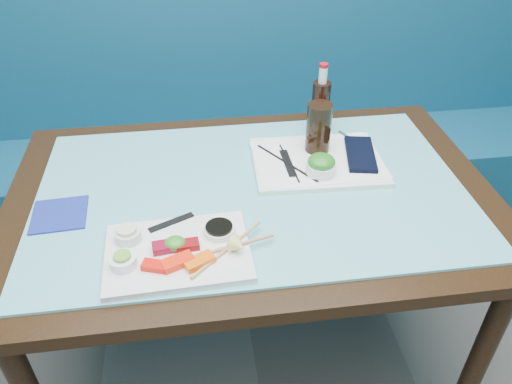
{
  "coord_description": "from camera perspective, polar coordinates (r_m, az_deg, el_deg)",
  "views": [
    {
      "loc": [
        -0.15,
        0.31,
        1.61
      ],
      "look_at": [
        0.0,
        1.38,
        0.8
      ],
      "focal_mm": 35.0,
      "sensor_mm": 36.0,
      "label": 1
    }
  ],
  "objects": [
    {
      "name": "soy_fill",
      "position": [
        1.25,
        -4.25,
        -3.99
      ],
      "size": [
        0.07,
        0.07,
        0.01
      ],
      "primitive_type": "cylinder",
      "rotation": [
        0.0,
        0.0,
        0.03
      ],
      "color": "black",
      "rests_on": "soy_dish"
    },
    {
      "name": "ramekin_wasabi",
      "position": [
        1.21,
        -14.94,
        -7.67
      ],
      "size": [
        0.08,
        0.08,
        0.03
      ],
      "primitive_type": "cylinder",
      "rotation": [
        0.0,
        0.0,
        -0.37
      ],
      "color": "white",
      "rests_on": "sashimi_plate"
    },
    {
      "name": "wasabi_fill",
      "position": [
        1.2,
        -15.07,
        -7.07
      ],
      "size": [
        0.05,
        0.05,
        0.01
      ],
      "primitive_type": "cylinder",
      "rotation": [
        0.0,
        0.0,
        0.42
      ],
      "color": "#6FAA36",
      "rests_on": "ramekin_wasabi"
    },
    {
      "name": "booth_bench",
      "position": [
        2.34,
        -3.1,
        4.92
      ],
      "size": [
        3.0,
        0.56,
        1.17
      ],
      "color": "navy",
      "rests_on": "ground"
    },
    {
      "name": "navy_pouch",
      "position": [
        1.58,
        11.84,
        4.24
      ],
      "size": [
        0.12,
        0.21,
        0.02
      ],
      "primitive_type": "cube",
      "rotation": [
        0.0,
        0.0,
        -0.2
      ],
      "color": "black",
      "rests_on": "serving_tray"
    },
    {
      "name": "fork",
      "position": [
        1.66,
        10.56,
        6.11
      ],
      "size": [
        0.05,
        0.09,
        0.01
      ],
      "primitive_type": "cylinder",
      "rotation": [
        1.57,
        0.0,
        0.46
      ],
      "color": "silver",
      "rests_on": "serving_tray"
    },
    {
      "name": "black_chopstick_a",
      "position": [
        1.52,
        3.53,
        3.34
      ],
      "size": [
        0.15,
        0.22,
        0.01
      ],
      "primitive_type": "cylinder",
      "rotation": [
        1.57,
        0.0,
        0.57
      ],
      "color": "black",
      "rests_on": "serving_tray"
    },
    {
      "name": "cola_glass",
      "position": [
        1.55,
        7.16,
        7.26
      ],
      "size": [
        0.1,
        0.1,
        0.16
      ],
      "primitive_type": "cylinder",
      "rotation": [
        0.0,
        0.0,
        -0.3
      ],
      "color": "black",
      "rests_on": "serving_tray"
    },
    {
      "name": "lemon_wedge",
      "position": [
        1.19,
        -2.04,
        -6.18
      ],
      "size": [
        0.06,
        0.06,
        0.05
      ],
      "primitive_type": "cone",
      "rotation": [
        1.57,
        0.0,
        0.72
      ],
      "color": "#FFDE78",
      "rests_on": "sashimi_plate"
    },
    {
      "name": "soy_dish",
      "position": [
        1.26,
        -4.23,
        -4.38
      ],
      "size": [
        0.1,
        0.1,
        0.02
      ],
      "primitive_type": "cylinder",
      "rotation": [
        0.0,
        0.0,
        -0.23
      ],
      "color": "white",
      "rests_on": "sashimi_plate"
    },
    {
      "name": "seaweed_salad",
      "position": [
        1.46,
        7.49,
        3.49
      ],
      "size": [
        0.1,
        0.1,
        0.04
      ],
      "primitive_type": "ellipsoid",
      "rotation": [
        0.0,
        0.0,
        0.22
      ],
      "color": "#23751B",
      "rests_on": "seaweed_bowl"
    },
    {
      "name": "wooden_chopstick_a",
      "position": [
        1.21,
        -3.75,
        -6.48
      ],
      "size": [
        0.26,
        0.07,
        0.01
      ],
      "primitive_type": "cylinder",
      "rotation": [
        1.57,
        0.0,
        -1.32
      ],
      "color": "tan",
      "rests_on": "sashimi_plate"
    },
    {
      "name": "salmon_mid",
      "position": [
        1.19,
        -8.95,
        -7.9
      ],
      "size": [
        0.08,
        0.06,
        0.02
      ],
      "primitive_type": "cube",
      "rotation": [
        0.0,
        0.0,
        0.4
      ],
      "color": "#FF270A",
      "rests_on": "sashimi_plate"
    },
    {
      "name": "cola_bottle_neck",
      "position": [
        1.65,
        7.67,
        13.11
      ],
      "size": [
        0.04,
        0.04,
        0.05
      ],
      "primitive_type": "cylinder",
      "rotation": [
        0.0,
        0.0,
        -0.35
      ],
      "color": "white",
      "rests_on": "cola_bottle_body"
    },
    {
      "name": "paper_placemat",
      "position": [
        1.55,
        7.06,
        3.73
      ],
      "size": [
        0.39,
        0.28,
        0.0
      ],
      "primitive_type": "cube",
      "rotation": [
        0.0,
        0.0,
        0.03
      ],
      "color": "white",
      "rests_on": "serving_tray"
    },
    {
      "name": "tuna_right",
      "position": [
        1.23,
        -7.81,
        -6.03
      ],
      "size": [
        0.06,
        0.04,
        0.02
      ],
      "primitive_type": "cube",
      "rotation": [
        0.0,
        0.0,
        0.08
      ],
      "color": "maroon",
      "rests_on": "sashimi_plate"
    },
    {
      "name": "chopstick_sleeve",
      "position": [
        1.31,
        -9.66,
        -3.43
      ],
      "size": [
        0.12,
        0.07,
        0.0
      ],
      "primitive_type": "cube",
      "rotation": [
        0.0,
        0.0,
        0.44
      ],
      "color": "black",
      "rests_on": "sashimi_plate"
    },
    {
      "name": "blue_napkin",
      "position": [
        1.44,
        -21.55,
        -2.41
      ],
      "size": [
        0.15,
        0.15,
        0.01
      ],
      "primitive_type": "cube",
      "rotation": [
        0.0,
        0.0,
        0.06
      ],
      "color": "navy",
      "rests_on": "glass_top"
    },
    {
      "name": "tray_sleeve",
      "position": [
        1.52,
        3.67,
        3.31
      ],
      "size": [
        0.03,
        0.15,
        0.0
      ],
      "primitive_type": "cube",
      "rotation": [
        0.0,
        0.0,
        0.03
      ],
      "color": "black",
      "rests_on": "serving_tray"
    },
    {
      "name": "black_chopstick_b",
      "position": [
        1.52,
        3.82,
        3.34
      ],
      "size": [
        0.03,
        0.21,
        0.01
      ],
      "primitive_type": "cylinder",
      "rotation": [
        1.57,
        0.0,
        0.09
      ],
      "color": "black",
      "rests_on": "serving_tray"
    },
    {
      "name": "ramekin_ginger",
      "position": [
        1.27,
        -14.43,
        -4.83
      ],
      "size": [
        0.08,
        0.08,
        0.03
      ],
      "primitive_type": "cylinder",
      "rotation": [
        0.0,
        0.0,
        0.34
      ],
      "color": "silver",
      "rests_on": "sashimi_plate"
    },
    {
      "name": "ginger_fill",
      "position": [
        1.26,
        -14.55,
        -4.2
      ],
      "size": [
        0.06,
        0.06,
        0.01
      ],
      "primitive_type": "cylinder",
      "rotation": [
        0.0,
        0.0,
        0.26
      ],
      "color": "beige",
      "rests_on": "ramekin_ginger"
    },
    {
      "name": "sashimi_plate",
      "position": [
        1.24,
        -8.9,
        -6.88
      ],
      "size": [
        0.36,
        0.26,
        0.02
      ],
      "primitive_type": "cube",
      "rotation": [
        0.0,
        0.0,
        0.04
      ],
      "color": "white",
      "rests_on": "glass_top"
    },
    {
      "name": "seaweed_garnish",
      "position": [
        1.23,
        -9.24,
        -5.79
      ],
      "size": [
        0.06,
        0.06,
        0.03
      ],
      "primitive_type": "ellipsoid",
      "rotation": [
        0.0,
        0.0,
        -0.14
      ],
      "color": "#2F861E",
      "rests_on": "sashimi_plate"
    },
    {
      "name": "seaweed_bowl",
      "position": [
        1.48,
        7.41,
        2.66
      ],
      "size": [
        0.1,
        0.1,
        0.04
      ],
      "primitive_type": "cylinder",
      "rotation": [
        0.0,
        0.0,
        0.15
      ],
      "color": "white",
      "rests_on": "serving_tray"
    },
    {
      "name": "wooden_chopstick_b",
      "position": [
        1.22,
        -3.27,
        -6.45
      ],
      "size": [
        0.19,
        0.18,
        0.01
      ],
      "primitive_type": "cylinder",
      "rotation": [
        1.57,
        0.0,
        -0.81
      ],
      "color": "tan",
      "rests_on": "sashimi_plate"
    },
    {
      "name": "salmon_right",
      "position": [
        1.18,
        -6.51,
        -7.9
      ],
      "size": [
        0.08,
        0.06,
        0.02
      ],
      "primitive_type": "cube",
      "rotation": [
        0.0,
        0.0,
        0.49
      ],
      "color": "#FF620A",
      "rests_on": "sashimi_plate"
    },
    {
      "name": "tuna_left",
      "position": [
        1.23,
        -10.39,
        -6.2
      ],
      "size": [
        0.06,
        0.04,
        0.02
      ],
      "primitive_type": "cube",
      "rotation": [
        0.0,
        0.0,
        0.12
      ],
      "color": "maroon",
      "rests_on": "sashimi_plate"
    },
    {
      "name": "cola_bottle_body",
      "position": [
        1.7,
        7.36,
        9.63
      ],
      "size": [
        0.06,
        0.06,
        0.17
      ],
      "primitive_type": "cylinder",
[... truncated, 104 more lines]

